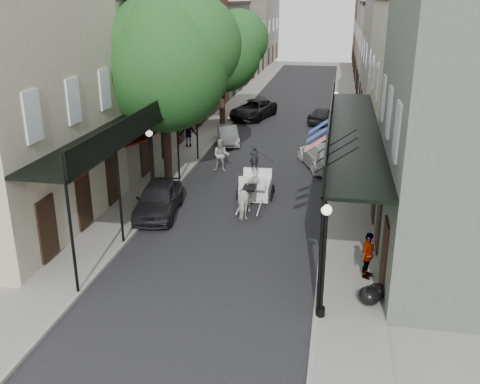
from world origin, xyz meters
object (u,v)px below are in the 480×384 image
at_px(horse, 249,197).
at_px(car_right_near, 323,155).
at_px(car_left_far, 253,109).
at_px(pedestrian_walking, 221,155).
at_px(lamppost_right_near, 324,260).
at_px(pedestrian_sidewalk_left, 188,132).
at_px(carriage, 256,174).
at_px(pedestrian_sidewalk_right, 368,255).
at_px(tree_near, 172,60).
at_px(lamppost_right_far, 334,120).
at_px(car_left_near, 159,199).
at_px(car_right_far, 327,114).
at_px(lamppost_left, 151,167).
at_px(car_left_mid, 228,135).
at_px(tree_far, 227,49).

distance_m(horse, car_right_near, 8.57).
height_order(horse, car_left_far, horse).
bearing_deg(pedestrian_walking, lamppost_right_near, -70.44).
relative_size(pedestrian_sidewalk_left, car_right_near, 0.37).
height_order(carriage, pedestrian_sidewalk_right, carriage).
bearing_deg(tree_near, pedestrian_sidewalk_right, -43.86).
bearing_deg(pedestrian_walking, lamppost_right_far, 38.41).
xyz_separation_m(lamppost_right_near, pedestrian_sidewalk_left, (-9.48, 18.87, -0.96)).
relative_size(tree_near, lamppost_right_near, 2.60).
relative_size(car_left_near, car_right_near, 0.86).
bearing_deg(lamppost_right_far, tree_near, -136.69).
distance_m(pedestrian_sidewalk_right, car_right_far, 25.28).
distance_m(car_left_near, car_right_near, 11.25).
height_order(pedestrian_sidewalk_left, pedestrian_sidewalk_right, pedestrian_sidewalk_left).
height_order(horse, car_left_near, horse).
xyz_separation_m(lamppost_right_far, horse, (-3.58, -12.00, -1.19)).
bearing_deg(lamppost_right_near, car_left_near, 136.30).
bearing_deg(pedestrian_sidewalk_left, lamppost_left, 81.76).
bearing_deg(pedestrian_sidewalk_right, car_right_far, 29.63).
height_order(pedestrian_sidewalk_left, car_left_far, pedestrian_sidewalk_left).
xyz_separation_m(lamppost_left, car_right_near, (7.70, 8.00, -1.30)).
relative_size(pedestrian_sidewalk_right, car_left_far, 0.31).
relative_size(lamppost_right_near, car_right_far, 0.85).
distance_m(car_left_mid, car_right_far, 10.00).
distance_m(horse, car_left_mid, 12.85).
bearing_deg(car_left_far, lamppost_left, -79.98).
bearing_deg(car_right_near, car_left_far, -82.62).
bearing_deg(carriage, lamppost_right_far, 66.97).
xyz_separation_m(tree_far, pedestrian_sidewalk_left, (-1.14, -7.30, -4.75)).
xyz_separation_m(tree_far, horse, (4.76, -18.18, -4.98)).
relative_size(pedestrian_walking, car_right_near, 0.37).
height_order(tree_far, pedestrian_sidewalk_left, tree_far).
height_order(lamppost_right_far, pedestrian_walking, lamppost_right_far).
height_order(horse, car_right_far, horse).
xyz_separation_m(lamppost_left, car_left_near, (0.50, -0.64, -1.29)).
bearing_deg(car_left_mid, pedestrian_sidewalk_left, -165.06).
bearing_deg(tree_far, car_left_mid, -77.99).
bearing_deg(car_right_far, lamppost_left, 92.26).
relative_size(carriage, pedestrian_sidewalk_left, 1.49).
bearing_deg(lamppost_right_far, horse, -106.62).
relative_size(lamppost_right_near, car_right_near, 0.72).
bearing_deg(car_left_far, lamppost_right_far, -38.76).
height_order(lamppost_left, carriage, lamppost_left).
relative_size(pedestrian_sidewalk_left, car_left_near, 0.43).
xyz_separation_m(tree_far, pedestrian_walking, (2.09, -11.91, -4.88)).
height_order(pedestrian_walking, car_right_far, pedestrian_walking).
bearing_deg(car_right_far, pedestrian_sidewalk_left, 68.76).
bearing_deg(lamppost_left, pedestrian_walking, 72.74).
xyz_separation_m(lamppost_left, pedestrian_sidewalk_right, (9.69, -5.23, -1.08)).
bearing_deg(horse, tree_far, -76.93).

